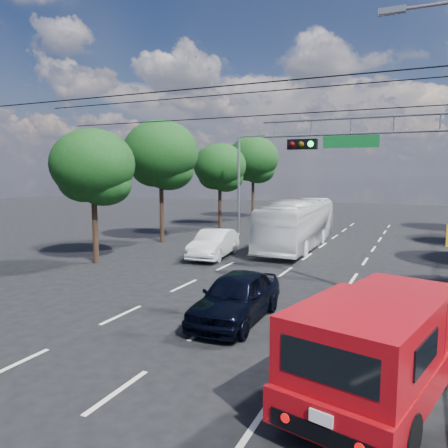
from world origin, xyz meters
The scene contains 13 objects.
ground centered at (0.00, 0.00, 0.00)m, with size 120.00×120.00×0.00m, color black.
lane_markings centered at (0.00, 14.00, 0.01)m, with size 6.12×38.00×0.01m.
signal_mast centered at (5.28, 7.99, 5.24)m, with size 6.43×0.39×9.50m.
streetlight_left centered at (-6.33, 22.00, 3.94)m, with size 2.09×0.22×7.08m.
utility_wires centered at (0.00, 8.83, 7.23)m, with size 22.00×5.04×0.74m.
tree_left_b centered at (-9.18, 10.02, 4.58)m, with size 4.08×4.08×6.63m.
tree_left_c centered at (-9.78, 17.02, 5.40)m, with size 4.80×4.80×7.80m.
tree_left_d centered at (-9.38, 25.02, 4.72)m, with size 4.20×4.20×6.83m.
tree_left_e centered at (-9.58, 33.02, 5.53)m, with size 4.92×4.92×7.99m.
red_pickup centered at (4.98, 1.98, 1.15)m, with size 3.40×6.11×2.16m.
navy_hatchback centered at (0.51, 5.06, 0.74)m, with size 1.76×4.37×1.49m, color black.
white_bus centered at (-1.24, 18.56, 1.44)m, with size 2.42×10.34×2.88m, color silver.
white_van centered at (-4.48, 13.78, 0.73)m, with size 1.55×4.45×1.47m, color silver.
Camera 1 is at (5.56, -6.83, 4.50)m, focal length 35.00 mm.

